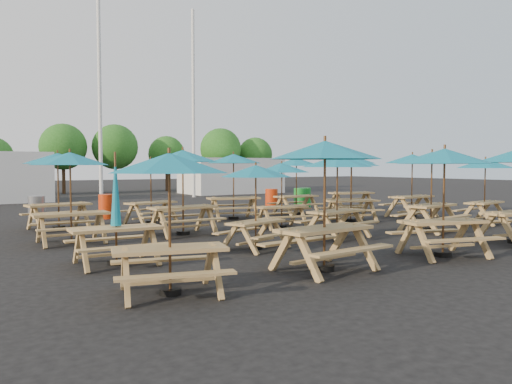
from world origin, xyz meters
TOP-DOWN VIEW (x-y plane):
  - ground at (0.00, 0.00)m, footprint 120.00×120.00m
  - picnic_unit_0 at (-6.46, -6.09)m, footprint 2.33×2.33m
  - picnic_unit_1 at (-6.45, -3.26)m, footprint 1.87×1.65m
  - picnic_unit_2 at (-6.58, 0.19)m, footprint 2.09×2.09m
  - picnic_unit_3 at (-6.27, 3.37)m, footprint 2.34×2.34m
  - picnic_unit_4 at (-3.25, -6.02)m, footprint 2.33×2.33m
  - picnic_unit_5 at (-3.02, -3.20)m, footprint 2.23×2.23m
  - picnic_unit_6 at (-3.45, 0.08)m, footprint 2.19×2.19m
  - picnic_unit_7 at (-3.21, 3.32)m, footprint 2.38×2.38m
  - picnic_unit_8 at (-0.02, -6.28)m, footprint 2.54×2.54m
  - picnic_unit_9 at (-0.08, -2.84)m, footprint 2.33×2.33m
  - picnic_unit_10 at (-0.04, -0.12)m, footprint 2.04×2.04m
  - picnic_unit_11 at (-0.06, 2.98)m, footprint 2.54×2.54m
  - picnic_unit_13 at (3.38, -3.30)m, footprint 2.44×2.44m
  - picnic_unit_14 at (3.12, -0.01)m, footprint 2.55×2.55m
  - picnic_unit_15 at (3.01, 3.10)m, footprint 2.11×2.11m
  - picnic_unit_17 at (6.69, -2.96)m, footprint 2.27×2.27m
  - picnic_unit_18 at (6.29, -0.10)m, footprint 2.30×2.30m
  - picnic_unit_19 at (6.20, 3.21)m, footprint 2.58×2.58m
  - waste_bin_0 at (-6.50, 6.12)m, footprint 0.58×0.58m
  - waste_bin_1 at (-4.06, 5.80)m, footprint 0.58×0.58m
  - waste_bin_2 at (3.80, 6.07)m, footprint 0.58×0.58m
  - waste_bin_3 at (5.41, 5.98)m, footprint 0.58×0.58m
  - waste_bin_4 at (5.82, 6.09)m, footprint 0.58×0.58m
  - mast_0 at (-2.00, 14.00)m, footprint 0.20×0.20m
  - mast_1 at (4.50, 16.00)m, footprint 0.20×0.20m
  - event_tent_1 at (9.00, 19.00)m, footprint 7.00×4.00m
  - tree_3 at (-1.75, 24.72)m, footprint 3.36×3.36m
  - tree_4 at (1.90, 24.26)m, footprint 3.41×3.41m
  - tree_5 at (6.22, 24.67)m, footprint 2.94×2.94m
  - tree_6 at (10.23, 22.90)m, footprint 3.38×3.38m
  - tree_7 at (13.63, 22.92)m, footprint 2.95×2.95m

SIDE VIEW (x-z plane):
  - ground at x=0.00m, z-range 0.00..0.00m
  - waste_bin_0 at x=-6.50m, z-range 0.00..0.94m
  - waste_bin_1 at x=-4.06m, z-range 0.00..0.94m
  - waste_bin_2 at x=3.80m, z-range 0.00..0.94m
  - waste_bin_3 at x=5.41m, z-range 0.00..0.94m
  - waste_bin_4 at x=5.82m, z-range 0.00..0.94m
  - picnic_unit_1 at x=-6.45m, z-range -0.21..2.10m
  - event_tent_1 at x=9.00m, z-range 0.00..2.60m
  - picnic_unit_5 at x=-3.02m, z-range 0.74..2.80m
  - picnic_unit_10 at x=-0.04m, z-range 0.76..2.89m
  - picnic_unit_0 at x=-6.46m, z-range 0.81..3.05m
  - picnic_unit_7 at x=-3.21m, z-range 0.82..3.11m
  - picnic_unit_17 at x=6.69m, z-range 0.82..3.11m
  - picnic_unit_9 at x=-0.08m, z-range 0.84..3.18m
  - picnic_unit_14 at x=3.12m, z-range 0.85..3.23m
  - picnic_unit_15 at x=3.01m, z-range 0.85..3.23m
  - picnic_unit_2 at x=-6.58m, z-range 0.86..3.26m
  - picnic_unit_8 at x=-0.02m, z-range 0.87..3.30m
  - picnic_unit_3 at x=-6.27m, z-range 0.88..3.34m
  - picnic_unit_13 at x=3.38m, z-range 0.89..3.36m
  - picnic_unit_11 at x=-0.06m, z-range 0.90..3.39m
  - picnic_unit_18 at x=6.29m, z-range 0.90..3.40m
  - picnic_unit_19 at x=6.20m, z-range 0.90..3.40m
  - picnic_unit_6 at x=-3.45m, z-range 0.90..3.41m
  - picnic_unit_4 at x=-3.25m, z-range 0.91..3.43m
  - tree_5 at x=6.22m, z-range 0.75..5.20m
  - tree_7 at x=13.63m, z-range 0.75..5.23m
  - tree_3 at x=-1.75m, z-range 0.86..5.95m
  - tree_6 at x=10.23m, z-range 0.86..5.99m
  - tree_4 at x=1.90m, z-range 0.87..6.04m
  - mast_0 at x=-2.00m, z-range 0.00..12.00m
  - mast_1 at x=4.50m, z-range 0.00..12.00m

